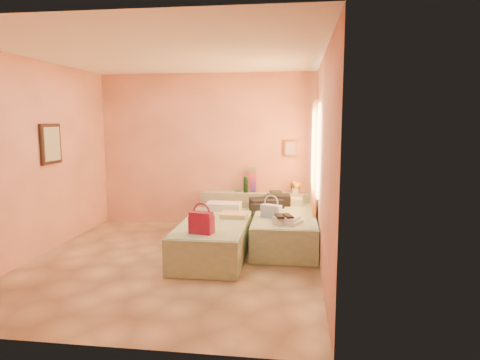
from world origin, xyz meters
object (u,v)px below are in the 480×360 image
at_px(flower_vase, 295,186).
at_px(magenta_handbag, 202,222).
at_px(bed_left, 214,238).
at_px(bed_right, 285,229).
at_px(water_bottle, 246,185).
at_px(towel_stack, 288,220).
at_px(blue_handbag, 271,211).
at_px(headboard_ledge, 258,210).
at_px(green_book, 276,192).

distance_m(flower_vase, magenta_handbag, 2.60).
distance_m(bed_left, flower_vase, 2.08).
height_order(bed_right, water_bottle, water_bottle).
height_order(flower_vase, magenta_handbag, flower_vase).
bearing_deg(magenta_handbag, towel_stack, 43.83).
bearing_deg(blue_handbag, magenta_handbag, -106.92).
distance_m(blue_handbag, towel_stack, 0.43).
bearing_deg(towel_stack, headboard_ledge, 109.09).
height_order(bed_right, towel_stack, towel_stack).
distance_m(water_bottle, flower_vase, 0.90).
bearing_deg(magenta_handbag, blue_handbag, 62.58).
relative_size(bed_left, magenta_handbag, 6.60).
distance_m(bed_left, green_book, 1.93).
relative_size(bed_right, blue_handbag, 6.61).
relative_size(green_book, flower_vase, 0.75).
relative_size(bed_left, bed_right, 1.00).
height_order(bed_left, water_bottle, water_bottle).
height_order(bed_left, green_book, green_book).
bearing_deg(towel_stack, green_book, 98.70).
height_order(water_bottle, magenta_handbag, water_bottle).
xyz_separation_m(green_book, flower_vase, (0.35, -0.06, 0.12)).
relative_size(bed_right, towel_stack, 5.71).
relative_size(magenta_handbag, blue_handbag, 1.00).
bearing_deg(towel_stack, water_bottle, 116.09).
bearing_deg(blue_handbag, water_bottle, 135.14).
distance_m(water_bottle, towel_stack, 1.85).
distance_m(bed_right, blue_handbag, 0.50).
bearing_deg(towel_stack, bed_right, 95.27).
distance_m(bed_left, magenta_handbag, 0.77).
bearing_deg(bed_right, towel_stack, -85.56).
distance_m(bed_right, towel_stack, 0.71).
relative_size(flower_vase, blue_handbag, 0.89).
distance_m(headboard_ledge, bed_left, 1.77).
xyz_separation_m(bed_right, green_book, (-0.20, 1.06, 0.42)).
xyz_separation_m(bed_left, blue_handbag, (0.80, 0.35, 0.35)).
bearing_deg(headboard_ledge, flower_vase, -4.47).
xyz_separation_m(bed_right, water_bottle, (-0.75, 1.01, 0.54)).
relative_size(flower_vase, magenta_handbag, 0.89).
height_order(blue_handbag, towel_stack, blue_handbag).
height_order(headboard_ledge, bed_left, headboard_ledge).
xyz_separation_m(blue_handbag, towel_stack, (0.26, -0.34, -0.05)).
bearing_deg(magenta_handbag, bed_right, 63.80).
height_order(bed_right, blue_handbag, blue_handbag).
bearing_deg(bed_right, water_bottle, 125.70).
xyz_separation_m(headboard_ledge, green_book, (0.32, 0.01, 0.34)).
height_order(headboard_ledge, towel_stack, headboard_ledge).
bearing_deg(towel_stack, flower_vase, 86.85).
distance_m(magenta_handbag, towel_stack, 1.29).
bearing_deg(blue_handbag, green_book, 112.49).
distance_m(water_bottle, magenta_handbag, 2.35).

